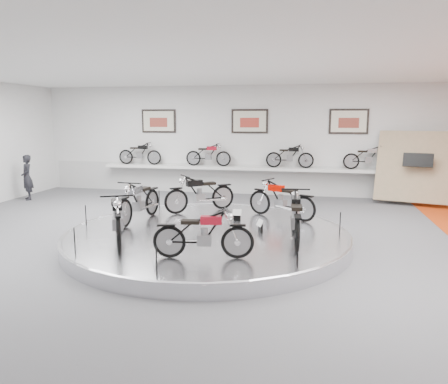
% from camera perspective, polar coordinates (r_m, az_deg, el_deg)
% --- Properties ---
extents(floor, '(16.00, 16.00, 0.00)m').
position_cam_1_polar(floor, '(9.76, -2.62, -7.24)').
color(floor, '#4F4F51').
rests_on(floor, ground).
extents(ceiling, '(16.00, 16.00, 0.00)m').
position_cam_1_polar(ceiling, '(9.41, -2.81, 16.75)').
color(ceiling, white).
rests_on(ceiling, wall_back).
extents(wall_back, '(16.00, 0.00, 16.00)m').
position_cam_1_polar(wall_back, '(16.24, 3.36, 6.74)').
color(wall_back, silver).
rests_on(wall_back, floor).
extents(dado_band, '(15.68, 0.04, 1.10)m').
position_cam_1_polar(dado_band, '(16.36, 3.30, 1.66)').
color(dado_band, '#BCBCBA').
rests_on(dado_band, floor).
extents(display_platform, '(6.40, 6.40, 0.30)m').
position_cam_1_polar(display_platform, '(10.00, -2.20, -5.93)').
color(display_platform, silver).
rests_on(display_platform, floor).
extents(platform_rim, '(6.40, 6.40, 0.10)m').
position_cam_1_polar(platform_rim, '(9.97, -2.21, -5.27)').
color(platform_rim, '#B2B2BA').
rests_on(platform_rim, display_platform).
extents(shelf, '(11.00, 0.55, 0.10)m').
position_cam_1_polar(shelf, '(16.03, 3.17, 3.12)').
color(shelf, silver).
rests_on(shelf, wall_back).
extents(poster_left, '(1.35, 0.06, 0.88)m').
position_cam_1_polar(poster_left, '(17.03, -8.53, 9.15)').
color(poster_left, beige).
rests_on(poster_left, wall_back).
extents(poster_center, '(1.35, 0.06, 0.88)m').
position_cam_1_polar(poster_center, '(16.18, 3.37, 9.21)').
color(poster_center, beige).
rests_on(poster_center, wall_back).
extents(poster_right, '(1.35, 0.06, 0.88)m').
position_cam_1_polar(poster_right, '(16.06, 15.98, 8.85)').
color(poster_right, beige).
rests_on(poster_right, wall_back).
extents(display_panel, '(2.56, 1.52, 2.30)m').
position_cam_1_polar(display_panel, '(15.60, 23.68, 3.05)').
color(display_panel, tan).
rests_on(display_panel, floor).
extents(shelf_bike_a, '(1.22, 0.43, 0.73)m').
position_cam_1_polar(shelf_bike_a, '(17.10, -10.93, 4.77)').
color(shelf_bike_a, black).
rests_on(shelf_bike_a, shelf).
extents(shelf_bike_b, '(1.22, 0.43, 0.73)m').
position_cam_1_polar(shelf_bike_b, '(16.27, -2.07, 4.69)').
color(shelf_bike_b, maroon).
rests_on(shelf_bike_b, shelf).
extents(shelf_bike_c, '(1.22, 0.43, 0.73)m').
position_cam_1_polar(shelf_bike_c, '(15.84, 8.58, 4.45)').
color(shelf_bike_c, black).
rests_on(shelf_bike_c, shelf).
extents(shelf_bike_d, '(1.22, 0.43, 0.73)m').
position_cam_1_polar(shelf_bike_d, '(15.94, 18.34, 4.10)').
color(shelf_bike_d, '#AFB0B4').
rests_on(shelf_bike_d, shelf).
extents(bike_a, '(1.74, 1.29, 0.98)m').
position_cam_1_polar(bike_a, '(11.21, 7.49, -0.94)').
color(bike_a, '#C00B00').
rests_on(bike_a, display_platform).
extents(bike_b, '(1.75, 1.56, 1.02)m').
position_cam_1_polar(bike_b, '(11.88, -3.15, -0.14)').
color(bike_b, black).
rests_on(bike_b, display_platform).
extents(bike_c, '(0.82, 1.84, 1.05)m').
position_cam_1_polar(bike_c, '(10.95, -11.06, -1.11)').
color(bike_c, '#AFB0B4').
rests_on(bike_c, display_platform).
extents(bike_d, '(1.40, 1.93, 1.08)m').
position_cam_1_polar(bike_d, '(9.18, -13.77, -3.21)').
color(bike_d, black).
rests_on(bike_d, display_platform).
extents(bike_e, '(1.64, 0.80, 0.92)m').
position_cam_1_polar(bike_e, '(7.97, -2.73, -5.48)').
color(bike_e, maroon).
rests_on(bike_e, display_platform).
extents(bike_f, '(0.78, 1.84, 1.06)m').
position_cam_1_polar(bike_f, '(9.09, 9.35, -3.25)').
color(bike_f, black).
rests_on(bike_f, display_platform).
extents(visitor, '(0.67, 0.67, 1.57)m').
position_cam_1_polar(visitor, '(16.62, -24.33, 1.75)').
color(visitor, black).
rests_on(visitor, floor).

